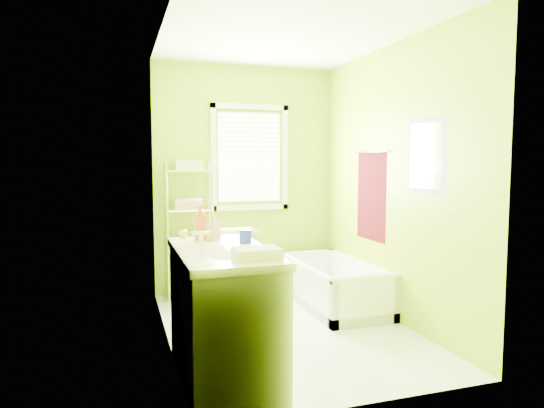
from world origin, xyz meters
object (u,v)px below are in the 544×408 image
object	(u,v)px
bathtub	(334,291)
wire_shelf_unit	(191,215)
vanity	(224,310)
toilet	(225,262)

from	to	relation	value
bathtub	wire_shelf_unit	xyz separation A→B (m)	(-1.37, 0.76, 0.77)
bathtub	vanity	distance (m)	1.99
toilet	vanity	distance (m)	1.94
toilet	vanity	size ratio (longest dim) A/B	0.68
bathtub	toilet	bearing A→B (deg)	150.76
vanity	bathtub	bearing A→B (deg)	42.14
vanity	toilet	bearing A→B (deg)	77.29
bathtub	wire_shelf_unit	bearing A→B (deg)	151.05
bathtub	toilet	xyz separation A→B (m)	(-1.03, 0.58, 0.26)
wire_shelf_unit	bathtub	bearing A→B (deg)	-28.95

